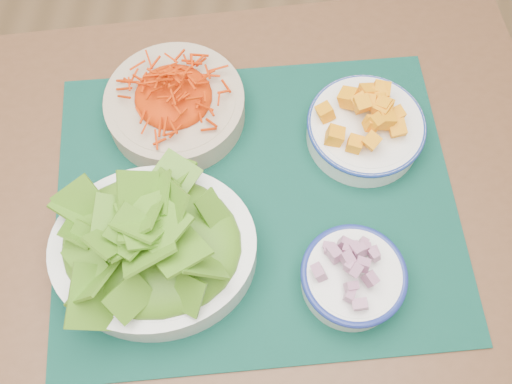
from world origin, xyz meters
TOP-DOWN VIEW (x-y plane):
  - table at (0.07, 0.22)m, footprint 1.28×0.99m
  - placemat at (0.15, 0.25)m, footprint 0.67×0.58m
  - carrot_bowl at (0.02, 0.39)m, footprint 0.27×0.27m
  - squash_bowl at (0.31, 0.38)m, footprint 0.19×0.19m
  - lettuce_bowl at (0.02, 0.15)m, footprint 0.31×0.28m
  - onion_bowl at (0.30, 0.14)m, footprint 0.18×0.18m

SIDE VIEW (x-z plane):
  - table at x=0.07m, z-range 0.27..1.02m
  - placemat at x=0.15m, z-range 0.75..0.75m
  - onion_bowl at x=0.30m, z-range 0.75..0.82m
  - carrot_bowl at x=0.02m, z-range 0.75..0.84m
  - squash_bowl at x=0.31m, z-range 0.75..0.84m
  - lettuce_bowl at x=0.02m, z-range 0.75..0.88m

